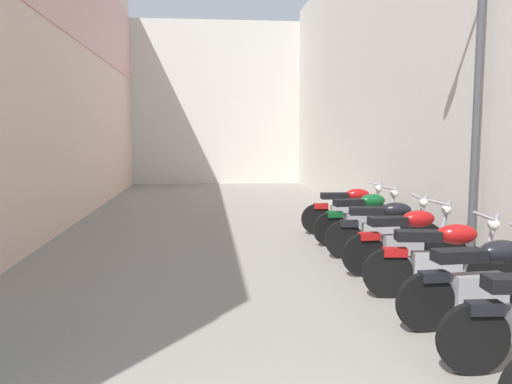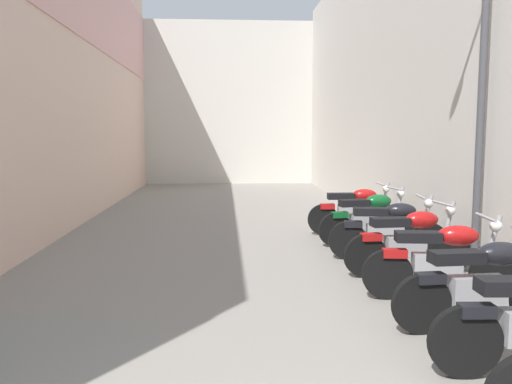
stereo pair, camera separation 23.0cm
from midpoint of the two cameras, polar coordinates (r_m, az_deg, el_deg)
name	(u,v)px [view 1 (the left image)]	position (r m, az deg, el deg)	size (l,w,h in m)	color
ground_plane	(231,247)	(9.15, -3.50, -6.02)	(35.66, 35.66, 0.00)	gray
building_left	(49,48)	(11.49, -22.34, 14.46)	(0.45, 19.66, 7.27)	beige
building_right	(391,67)	(11.67, 14.00, 13.17)	(0.45, 19.66, 6.77)	beige
building_far_end	(216,104)	(21.80, -4.75, 9.57)	(9.62, 2.00, 6.40)	beige
motorcycle_third	(485,280)	(5.73, 22.76, -8.87)	(1.85, 0.58, 1.04)	black
motorcycle_fourth	(442,257)	(6.57, 18.76, -6.80)	(1.85, 0.58, 1.04)	black
motorcycle_fifth	(406,239)	(7.56, 15.35, -4.99)	(1.85, 0.58, 1.04)	black
motorcycle_sixth	(384,227)	(8.40, 13.17, -3.82)	(1.84, 0.58, 1.04)	black
motorcycle_seventh	(363,216)	(9.44, 11.02, -2.66)	(1.84, 0.58, 1.04)	black
motorcycle_eighth	(349,209)	(10.36, 9.51, -1.83)	(1.85, 0.58, 1.04)	black
street_lamp	(470,94)	(7.46, 21.65, 9.99)	(0.79, 0.18, 4.20)	#47474C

